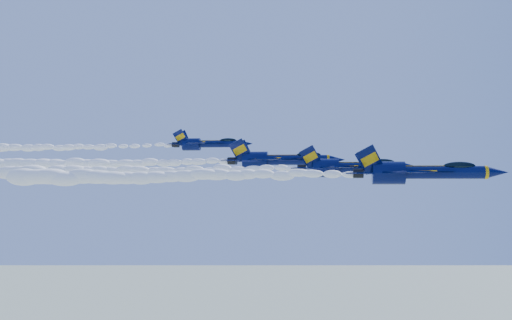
# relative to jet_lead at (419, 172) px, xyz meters

# --- Properties ---
(jet_lead) EXTENTS (19.90, 16.33, 7.40)m
(jet_lead) POSITION_rel_jet_lead_xyz_m (0.00, 0.00, 0.00)
(jet_lead) COLOR #050C38
(smoke_trail_jet_lead) EXTENTS (48.86, 2.70, 2.43)m
(smoke_trail_jet_lead) POSITION_rel_jet_lead_xyz_m (-32.94, 0.00, -0.52)
(smoke_trail_jet_lead) COLOR white
(jet_second) EXTENTS (18.20, 14.93, 6.76)m
(jet_second) POSITION_rel_jet_lead_xyz_m (-8.67, 9.22, 0.88)
(jet_second) COLOR #050C38
(smoke_trail_jet_second) EXTENTS (48.86, 2.46, 2.22)m
(smoke_trail_jet_second) POSITION_rel_jet_lead_xyz_m (-40.88, 9.22, 0.38)
(smoke_trail_jet_second) COLOR white
(jet_third) EXTENTS (19.61, 16.09, 7.29)m
(jet_third) POSITION_rel_jet_lead_xyz_m (-20.30, 17.79, 2.37)
(jet_third) COLOR #050C38
(smoke_trail_jet_third) EXTENTS (48.86, 2.66, 2.39)m
(smoke_trail_jet_third) POSITION_rel_jet_lead_xyz_m (-53.11, 17.79, 1.85)
(smoke_trail_jet_third) COLOR white
(jet_fourth) EXTENTS (15.10, 12.39, 5.61)m
(jet_fourth) POSITION_rel_jet_lead_xyz_m (-34.33, 26.09, 5.70)
(jet_fourth) COLOR #050C38
(smoke_trail_jet_fourth) EXTENTS (48.86, 2.04, 1.84)m
(smoke_trail_jet_fourth) POSITION_rel_jet_lead_xyz_m (-65.21, 26.09, 5.22)
(smoke_trail_jet_fourth) COLOR white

